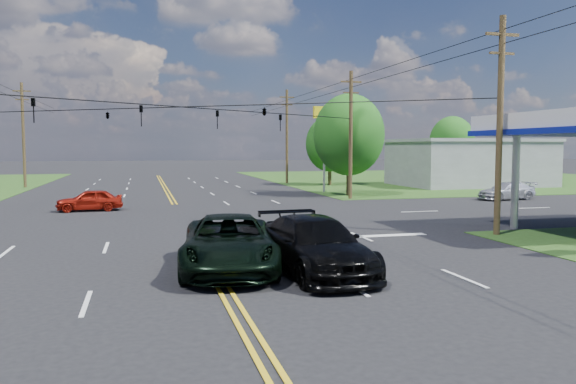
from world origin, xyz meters
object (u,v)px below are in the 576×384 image
object	(u,v)px
tree_right_a	(349,135)
tree_far_r	(452,142)
pole_se	(500,123)
pickup_dkgreen	(229,243)
retail_ne	(469,164)
pole_left_far	(23,134)
tree_right_b	(330,144)
suv_black	(315,245)
pole_ne	(351,133)
pole_right_far	(287,135)

from	to	relation	value
tree_right_a	tree_far_r	size ratio (longest dim) A/B	1.07
pole_se	pickup_dkgreen	world-z (taller)	pole_se
retail_ne	tree_far_r	xyz separation A→B (m)	(4.00, 10.00, 2.34)
pole_se	tree_right_a	size ratio (longest dim) A/B	1.16
pole_left_far	pickup_dkgreen	distance (m)	43.49
pole_left_far	tree_right_b	distance (m)	29.79
suv_black	retail_ne	bearing A→B (deg)	47.70
pole_ne	tree_right_b	distance (m)	15.42
retail_ne	tree_far_r	world-z (taller)	tree_far_r
retail_ne	pole_ne	bearing A→B (deg)	-147.09
retail_ne	tree_right_b	size ratio (longest dim) A/B	1.98
pole_ne	pickup_dkgreen	distance (m)	25.73
pickup_dkgreen	suv_black	xyz separation A→B (m)	(2.50, -1.03, -0.00)
pole_se	pole_left_far	bearing A→B (deg)	125.10
pickup_dkgreen	pole_right_far	bearing A→B (deg)	81.01
tree_right_b	tree_far_r	xyz separation A→B (m)	(17.50, 6.00, 0.33)
tree_right_b	pickup_dkgreen	distance (m)	40.56
tree_far_r	suv_black	distance (m)	54.07
pole_ne	tree_right_b	bearing A→B (deg)	76.87
tree_right_a	suv_black	xyz separation A→B (m)	(-11.00, -26.15, -4.01)
pole_right_far	pickup_dkgreen	world-z (taller)	pole_right_far
pole_right_far	suv_black	world-z (taller)	pole_right_far
pole_se	tree_far_r	world-z (taller)	pole_se
pickup_dkgreen	retail_ne	bearing A→B (deg)	56.23
pickup_dkgreen	suv_black	world-z (taller)	pickup_dkgreen
pole_left_far	tree_far_r	bearing A→B (deg)	2.44
retail_ne	tree_right_a	bearing A→B (deg)	-153.43
pole_right_far	tree_far_r	xyz separation A→B (m)	(21.00, 2.00, -0.62)
tree_far_r	pole_se	bearing A→B (deg)	-118.30
pole_se	tree_right_a	distance (m)	21.02
pole_right_far	pole_se	bearing A→B (deg)	-90.00
pole_left_far	tree_right_a	bearing A→B (deg)	-30.65
suv_black	pickup_dkgreen	bearing A→B (deg)	153.62
pole_se	pole_right_far	bearing A→B (deg)	90.00
retail_ne	tree_far_r	size ratio (longest dim) A/B	1.83
tree_right_b	retail_ne	bearing A→B (deg)	-16.50
pole_se	pickup_dkgreen	distance (m)	13.77
pole_se	tree_far_r	size ratio (longest dim) A/B	1.25
pole_ne	pickup_dkgreen	size ratio (longest dim) A/B	1.53
tree_far_r	pole_right_far	bearing A→B (deg)	-174.56
tree_far_r	pole_ne	bearing A→B (deg)	-135.00
retail_ne	tree_right_b	xyz separation A→B (m)	(-13.50, 4.00, 2.02)
tree_right_a	tree_far_r	distance (m)	26.91
pole_ne	pole_left_far	bearing A→B (deg)	143.84
pole_right_far	tree_right_b	size ratio (longest dim) A/B	1.41
suv_black	pole_right_far	bearing A→B (deg)	72.68
pickup_dkgreen	tree_right_b	bearing A→B (deg)	74.61
tree_far_r	pickup_dkgreen	world-z (taller)	tree_far_r
pole_left_far	tree_far_r	size ratio (longest dim) A/B	1.31
tree_right_a	suv_black	bearing A→B (deg)	-112.81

